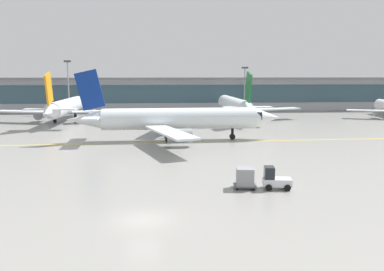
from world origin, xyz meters
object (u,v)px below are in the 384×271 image
(baggage_tug, at_px, (275,179))
(cargo_dolly_lead, at_px, (245,177))
(apron_light_mast_2, at_px, (245,87))
(gate_airplane_2, at_px, (234,105))
(taxiing_regional_jet, at_px, (177,119))
(apron_light_mast_1, at_px, (68,85))
(gate_airplane_1, at_px, (66,107))

(baggage_tug, xyz_separation_m, cargo_dolly_lead, (-2.73, 0.36, 0.16))
(apron_light_mast_2, bearing_deg, gate_airplane_2, -108.06)
(taxiing_regional_jet, distance_m, apron_light_mast_2, 52.70)
(gate_airplane_2, relative_size, taxiing_regional_jet, 0.98)
(baggage_tug, xyz_separation_m, apron_light_mast_2, (12.82, 76.82, 6.05))
(cargo_dolly_lead, height_order, apron_light_mast_2, apron_light_mast_2)
(apron_light_mast_2, bearing_deg, apron_light_mast_1, -175.98)
(gate_airplane_2, height_order, apron_light_mast_2, apron_light_mast_2)
(apron_light_mast_1, bearing_deg, gate_airplane_2, -21.25)
(taxiing_regional_jet, xyz_separation_m, apron_light_mast_2, (20.81, 48.29, 3.53))
(gate_airplane_1, bearing_deg, apron_light_mast_1, 10.87)
(gate_airplane_2, distance_m, apron_light_mast_2, 20.73)
(gate_airplane_2, bearing_deg, baggage_tug, 171.83)
(cargo_dolly_lead, xyz_separation_m, apron_light_mast_1, (-32.08, 73.11, 6.67))
(gate_airplane_1, xyz_separation_m, cargo_dolly_lead, (28.84, -55.56, -2.25))
(gate_airplane_2, bearing_deg, cargo_dolly_lead, 169.10)
(baggage_tug, distance_m, cargo_dolly_lead, 2.76)
(baggage_tug, relative_size, apron_light_mast_1, 0.20)
(gate_airplane_1, xyz_separation_m, apron_light_mast_1, (-3.24, 17.55, 4.43))
(gate_airplane_2, distance_m, cargo_dolly_lead, 57.84)
(taxiing_regional_jet, height_order, baggage_tug, taxiing_regional_jet)
(gate_airplane_2, distance_m, taxiing_regional_jet, 32.31)
(taxiing_regional_jet, distance_m, baggage_tug, 29.73)
(taxiing_regional_jet, bearing_deg, gate_airplane_2, 61.38)
(baggage_tug, distance_m, apron_light_mast_2, 78.11)
(gate_airplane_1, relative_size, taxiing_regional_jet, 0.97)
(cargo_dolly_lead, bearing_deg, gate_airplane_1, 124.88)
(gate_airplane_2, distance_m, baggage_tug, 57.83)
(apron_light_mast_2, bearing_deg, taxiing_regional_jet, -113.32)
(taxiing_regional_jet, xyz_separation_m, baggage_tug, (7.99, -28.53, -2.52))
(baggage_tug, xyz_separation_m, apron_light_mast_1, (-34.82, 73.47, 6.84))
(taxiing_regional_jet, height_order, apron_light_mast_1, apron_light_mast_1)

